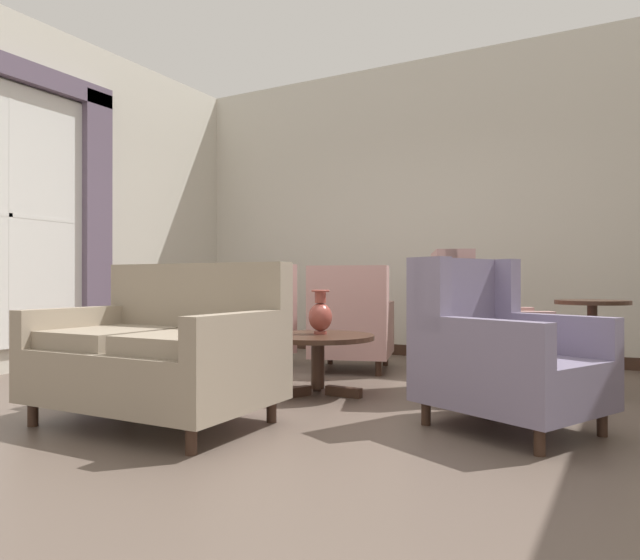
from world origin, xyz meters
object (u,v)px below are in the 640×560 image
at_px(settee, 160,354).
at_px(coffee_table, 318,346).
at_px(armchair_far_left, 351,325).
at_px(armchair_back_corner, 476,334).
at_px(armchair_near_window, 498,355).
at_px(armchair_near_sideboard, 249,323).
at_px(side_table, 592,338).
at_px(porcelain_vase, 320,315).

bearing_deg(settee, coffee_table, 70.70).
distance_m(armchair_far_left, armchair_back_corner, 1.44).
relative_size(settee, armchair_near_window, 1.23).
height_order(settee, armchair_near_sideboard, armchair_near_sideboard).
bearing_deg(side_table, armchair_far_left, 174.13).
xyz_separation_m(armchair_far_left, side_table, (2.07, -0.21, -0.00)).
distance_m(armchair_near_window, side_table, 1.34).
distance_m(coffee_table, armchair_back_corner, 1.18).
bearing_deg(armchair_near_window, armchair_far_left, 73.04).
relative_size(armchair_back_corner, armchair_near_sideboard, 1.03).
distance_m(porcelain_vase, armchair_back_corner, 1.17).
xyz_separation_m(armchair_far_left, armchair_near_sideboard, (-1.00, -0.25, 0.01)).
bearing_deg(porcelain_vase, side_table, 25.07).
height_order(porcelain_vase, armchair_far_left, armchair_far_left).
bearing_deg(armchair_back_corner, armchair_near_sideboard, 60.65).
xyz_separation_m(armchair_near_window, side_table, (0.42, 1.27, 0.01)).
height_order(armchair_back_corner, armchair_near_window, armchair_back_corner).
bearing_deg(armchair_back_corner, coffee_table, 95.39).
relative_size(armchair_near_window, side_table, 1.61).
distance_m(settee, armchair_near_window, 1.99).
height_order(armchair_back_corner, side_table, armchair_back_corner).
bearing_deg(settee, armchair_near_sideboard, 111.20).
distance_m(armchair_back_corner, armchair_near_sideboard, 2.33).
xyz_separation_m(coffee_table, side_table, (1.81, 0.90, 0.07)).
xyz_separation_m(coffee_table, armchair_near_window, (1.39, -0.37, 0.06)).
bearing_deg(side_table, porcelain_vase, -154.93).
xyz_separation_m(armchair_back_corner, armchair_near_sideboard, (-2.31, 0.35, -0.02)).
bearing_deg(armchair_near_window, armchair_back_corner, 45.79).
height_order(porcelain_vase, armchair_back_corner, armchair_back_corner).
height_order(armchair_far_left, armchair_near_window, armchair_far_left).
bearing_deg(coffee_table, armchair_near_window, -14.79).
bearing_deg(side_table, armchair_back_corner, -153.13).
relative_size(porcelain_vase, armchair_near_window, 0.30).
xyz_separation_m(armchair_back_corner, armchair_near_window, (0.34, -0.89, -0.03)).
xyz_separation_m(porcelain_vase, armchair_back_corner, (1.06, 0.47, -0.14)).
bearing_deg(armchair_far_left, armchair_near_window, 121.27).
bearing_deg(armchair_back_corner, armchair_near_window, -180.00).
bearing_deg(porcelain_vase, armchair_far_left, 103.20).
distance_m(porcelain_vase, armchair_near_window, 1.47).
xyz_separation_m(settee, armchair_near_window, (1.80, 0.85, 0.01)).
distance_m(settee, side_table, 3.06).
relative_size(armchair_back_corner, armchair_near_window, 0.94).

